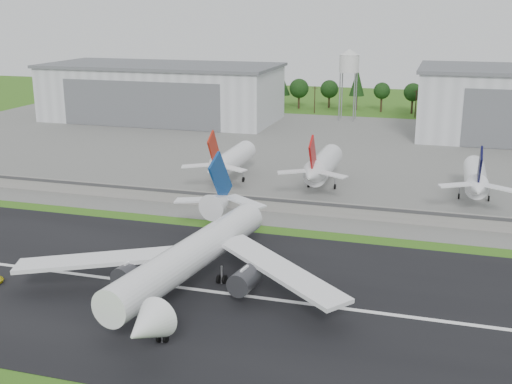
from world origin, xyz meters
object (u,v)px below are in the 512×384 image
(parked_jet_red_a, at_px, (229,161))
(parked_jet_red_b, at_px, (321,166))
(main_airliner, at_px, (191,264))
(parked_jet_navy, at_px, (476,178))

(parked_jet_red_a, distance_m, parked_jet_red_b, 25.05)
(main_airliner, xyz_separation_m, parked_jet_red_a, (-16.10, 66.98, 1.22))
(parked_jet_red_b, height_order, parked_jet_navy, parked_jet_red_b)
(main_airliner, height_order, parked_jet_red_b, main_airliner)
(main_airliner, relative_size, parked_jet_navy, 1.89)
(main_airliner, xyz_separation_m, parked_jet_red_b, (8.96, 67.01, 1.43))
(main_airliner, relative_size, parked_jet_red_b, 1.89)
(main_airliner, distance_m, parked_jet_red_a, 68.90)
(parked_jet_red_a, relative_size, parked_jet_red_b, 1.00)
(parked_jet_red_b, bearing_deg, main_airliner, -97.61)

